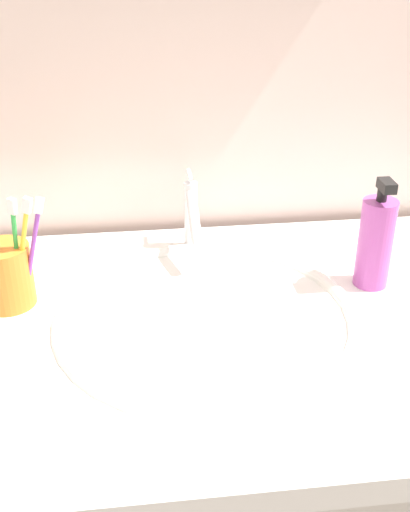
{
  "coord_description": "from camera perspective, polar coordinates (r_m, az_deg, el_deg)",
  "views": [
    {
      "loc": [
        -0.13,
        -0.78,
        1.42
      ],
      "look_at": [
        -0.03,
        0.04,
        0.98
      ],
      "focal_mm": 44.39,
      "sensor_mm": 36.0,
      "label": 1
    }
  ],
  "objects": [
    {
      "name": "toothbrush_green",
      "position": [
        0.98,
        -16.67,
        1.0
      ],
      "size": [
        0.02,
        0.02,
        0.18
      ],
      "color": "green",
      "rests_on": "toothbrush_cup"
    },
    {
      "name": "soap_dispenser",
      "position": [
        1.05,
        15.11,
        1.25
      ],
      "size": [
        0.06,
        0.06,
        0.19
      ],
      "color": "#B24CA5",
      "rests_on": "vanity_counter"
    },
    {
      "name": "faucet",
      "position": [
        1.12,
        -1.19,
        3.78
      ],
      "size": [
        0.02,
        0.16,
        0.14
      ],
      "color": "silver",
      "rests_on": "sink_basin"
    },
    {
      "name": "toothbrush_cup",
      "position": [
        1.02,
        -17.54,
        -1.69
      ],
      "size": [
        0.08,
        0.08,
        0.1
      ],
      "primitive_type": "cylinder",
      "color": "orange",
      "rests_on": "vanity_counter"
    },
    {
      "name": "sink_basin",
      "position": [
        0.99,
        0.21,
        -7.33
      ],
      "size": [
        0.47,
        0.47,
        0.11
      ],
      "color": "white",
      "rests_on": "vanity_counter"
    },
    {
      "name": "toothbrush_purple",
      "position": [
        0.98,
        -15.22,
        0.96
      ],
      "size": [
        0.05,
        0.01,
        0.18
      ],
      "color": "purple",
      "rests_on": "toothbrush_cup"
    },
    {
      "name": "toothbrush_yellow",
      "position": [
        0.98,
        -16.1,
        0.96
      ],
      "size": [
        0.05,
        0.02,
        0.18
      ],
      "color": "yellow",
      "rests_on": "toothbrush_cup"
    },
    {
      "name": "tiled_wall_back",
      "position": [
        1.18,
        -0.4,
        17.4
      ],
      "size": [
        2.35,
        0.04,
        2.4
      ],
      "primitive_type": "cube",
      "color": "beige",
      "rests_on": "ground"
    }
  ]
}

